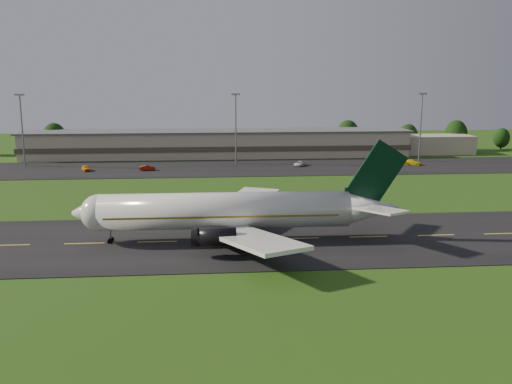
{
  "coord_description": "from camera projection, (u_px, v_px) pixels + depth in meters",
  "views": [
    {
      "loc": [
        -2.99,
        -85.0,
        24.8
      ],
      "look_at": [
        4.83,
        8.0,
        6.0
      ],
      "focal_mm": 40.0,
      "sensor_mm": 36.0,
      "label": 1
    }
  ],
  "objects": [
    {
      "name": "airliner",
      "position": [
        231.0,
        211.0,
        87.28
      ],
      "size": [
        51.24,
        42.18,
        15.57
      ],
      "rotation": [
        0.0,
        0.0,
        -0.01
      ],
      "color": "white",
      "rests_on": "ground"
    },
    {
      "name": "tree_line",
      "position": [
        303.0,
        137.0,
        192.93
      ],
      "size": [
        193.35,
        10.51,
        10.49
      ],
      "color": "black",
      "rests_on": "ground"
    },
    {
      "name": "terminal",
      "position": [
        238.0,
        144.0,
        181.88
      ],
      "size": [
        145.0,
        16.0,
        8.4
      ],
      "color": "tan",
      "rests_on": "ground"
    },
    {
      "name": "light_mast_west",
      "position": [
        22.0,
        121.0,
        159.3
      ],
      "size": [
        2.4,
        1.2,
        20.35
      ],
      "color": "gray",
      "rests_on": "ground"
    },
    {
      "name": "service_vehicle_a",
      "position": [
        86.0,
        168.0,
        153.3
      ],
      "size": [
        3.39,
        4.72,
        1.49
      ],
      "primitive_type": "imported",
      "rotation": [
        0.0,
        0.0,
        0.42
      ],
      "color": "orange",
      "rests_on": "apron"
    },
    {
      "name": "service_vehicle_b",
      "position": [
        147.0,
        168.0,
        153.97
      ],
      "size": [
        4.3,
        1.79,
        1.38
      ],
      "primitive_type": "imported",
      "rotation": [
        0.0,
        0.0,
        1.65
      ],
      "color": "maroon",
      "rests_on": "apron"
    },
    {
      "name": "service_vehicle_d",
      "position": [
        412.0,
        162.0,
        163.76
      ],
      "size": [
        5.47,
        4.55,
        1.5
      ],
      "primitive_type": "imported",
      "rotation": [
        0.0,
        0.0,
        1.0
      ],
      "color": "yellow",
      "rests_on": "apron"
    },
    {
      "name": "light_mast_centre",
      "position": [
        236.0,
        120.0,
        164.22
      ],
      "size": [
        2.4,
        1.2,
        20.35
      ],
      "color": "gray",
      "rests_on": "ground"
    },
    {
      "name": "apron",
      "position": [
        219.0,
        168.0,
        158.51
      ],
      "size": [
        260.0,
        30.0,
        0.1
      ],
      "primitive_type": "cube",
      "color": "black",
      "rests_on": "ground"
    },
    {
      "name": "service_vehicle_c",
      "position": [
        300.0,
        164.0,
        161.79
      ],
      "size": [
        4.43,
        5.2,
        1.33
      ],
      "primitive_type": "imported",
      "rotation": [
        0.0,
        0.0,
        -0.57
      ],
      "color": "white",
      "rests_on": "apron"
    },
    {
      "name": "light_mast_east",
      "position": [
        421.0,
        119.0,
        168.74
      ],
      "size": [
        2.4,
        1.2,
        20.35
      ],
      "color": "gray",
      "rests_on": "ground"
    },
    {
      "name": "taxiway",
      "position": [
        229.0,
        240.0,
        88.17
      ],
      "size": [
        220.0,
        30.0,
        0.1
      ],
      "primitive_type": "cube",
      "color": "black",
      "rests_on": "ground"
    },
    {
      "name": "ground",
      "position": [
        229.0,
        241.0,
        88.18
      ],
      "size": [
        360.0,
        360.0,
        0.0
      ],
      "primitive_type": "plane",
      "color": "#214A12",
      "rests_on": "ground"
    }
  ]
}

